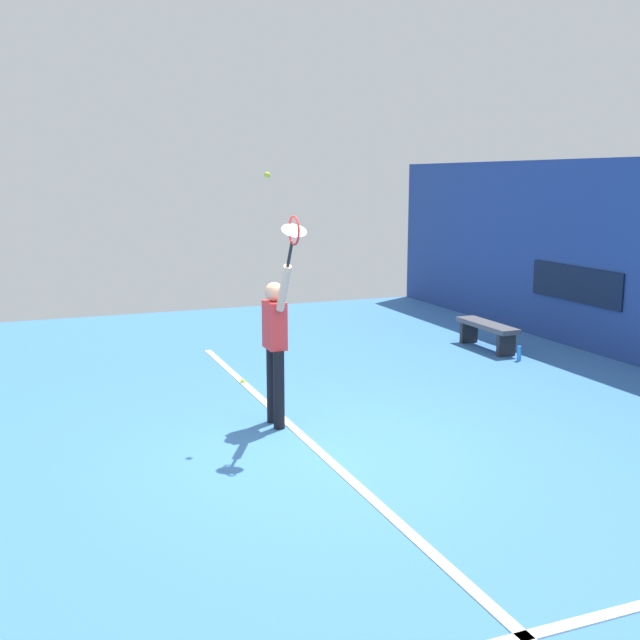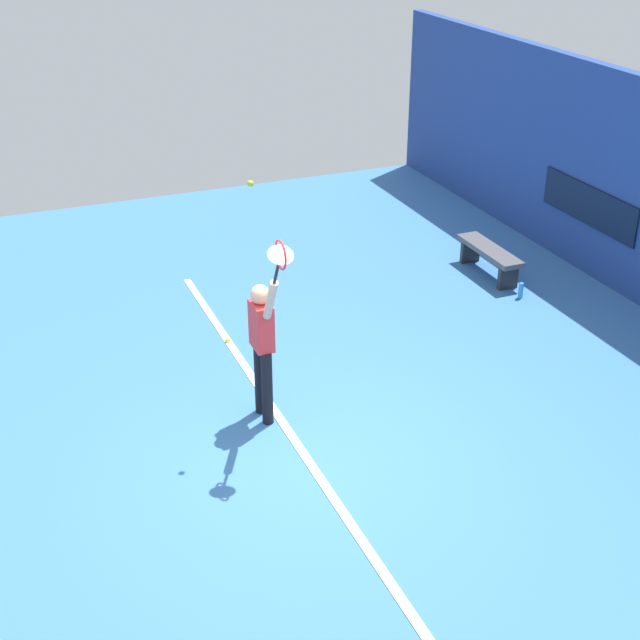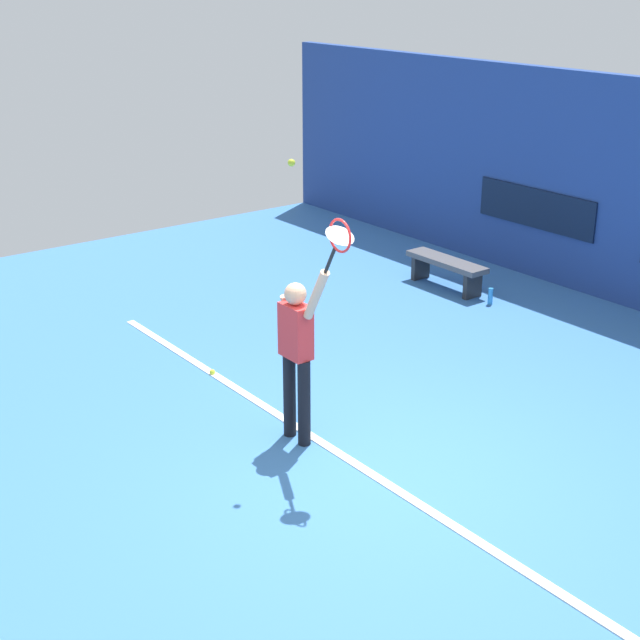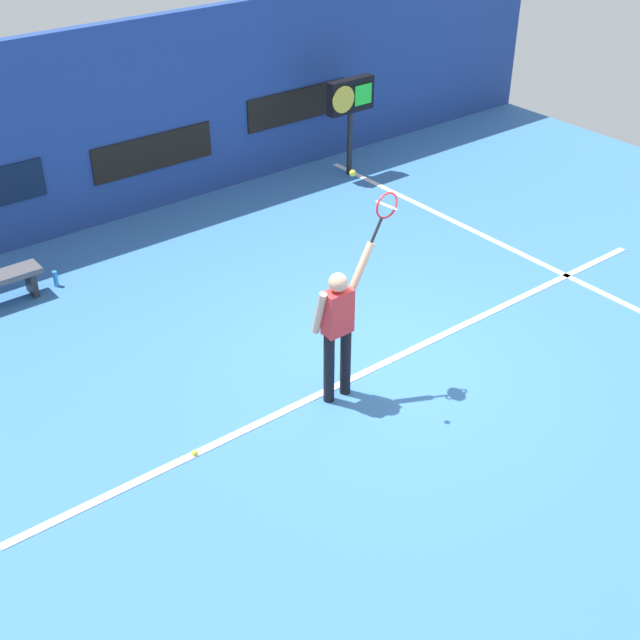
{
  "view_description": "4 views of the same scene",
  "coord_description": "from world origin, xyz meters",
  "px_view_note": "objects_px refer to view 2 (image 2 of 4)",
  "views": [
    {
      "loc": [
        7.14,
        -2.79,
        2.85
      ],
      "look_at": [
        -1.2,
        0.51,
        1.16
      ],
      "focal_mm": 42.39,
      "sensor_mm": 36.0,
      "label": 1
    },
    {
      "loc": [
        7.44,
        -2.9,
        5.78
      ],
      "look_at": [
        -1.07,
        0.61,
        1.05
      ],
      "focal_mm": 50.25,
      "sensor_mm": 36.0,
      "label": 2
    },
    {
      "loc": [
        5.87,
        -5.05,
        4.54
      ],
      "look_at": [
        -1.31,
        0.44,
        1.05
      ],
      "focal_mm": 51.72,
      "sensor_mm": 36.0,
      "label": 3
    },
    {
      "loc": [
        -6.1,
        -6.44,
        6.3
      ],
      "look_at": [
        -1.08,
        -0.02,
        1.08
      ],
      "focal_mm": 47.83,
      "sensor_mm": 36.0,
      "label": 4
    }
  ],
  "objects_px": {
    "court_bench": "(489,255)",
    "water_bottle": "(521,290)",
    "tennis_player": "(263,341)",
    "tennis_ball": "(250,184)",
    "tennis_racket": "(280,257)",
    "spare_ball": "(228,340)"
  },
  "relations": [
    {
      "from": "court_bench",
      "to": "water_bottle",
      "type": "height_order",
      "value": "court_bench"
    },
    {
      "from": "tennis_player",
      "to": "tennis_ball",
      "type": "distance_m",
      "value": 1.88
    },
    {
      "from": "tennis_ball",
      "to": "water_bottle",
      "type": "xyz_separation_m",
      "value": [
        -1.67,
        4.67,
        -2.76
      ]
    },
    {
      "from": "tennis_racket",
      "to": "spare_ball",
      "type": "relative_size",
      "value": 9.02
    },
    {
      "from": "tennis_player",
      "to": "water_bottle",
      "type": "xyz_separation_m",
      "value": [
        -1.58,
        4.57,
        -0.89
      ]
    },
    {
      "from": "tennis_racket",
      "to": "spare_ball",
      "type": "distance_m",
      "value": 3.41
    },
    {
      "from": "tennis_racket",
      "to": "tennis_ball",
      "type": "bearing_deg",
      "value": -170.36
    },
    {
      "from": "tennis_ball",
      "to": "spare_ball",
      "type": "height_order",
      "value": "tennis_ball"
    },
    {
      "from": "tennis_ball",
      "to": "court_bench",
      "type": "distance_m",
      "value": 5.9
    },
    {
      "from": "tennis_player",
      "to": "tennis_ball",
      "type": "bearing_deg",
      "value": -49.73
    },
    {
      "from": "tennis_racket",
      "to": "tennis_ball",
      "type": "xyz_separation_m",
      "value": [
        -0.57,
        -0.1,
        0.6
      ]
    },
    {
      "from": "tennis_racket",
      "to": "spare_ball",
      "type": "height_order",
      "value": "tennis_racket"
    },
    {
      "from": "water_bottle",
      "to": "spare_ball",
      "type": "bearing_deg",
      "value": -94.17
    },
    {
      "from": "tennis_player",
      "to": "court_bench",
      "type": "xyz_separation_m",
      "value": [
        -2.49,
        4.57,
        -0.67
      ]
    },
    {
      "from": "tennis_player",
      "to": "water_bottle",
      "type": "relative_size",
      "value": 8.1
    },
    {
      "from": "tennis_player",
      "to": "tennis_racket",
      "type": "distance_m",
      "value": 1.43
    },
    {
      "from": "water_bottle",
      "to": "court_bench",
      "type": "bearing_deg",
      "value": 180.0
    },
    {
      "from": "tennis_ball",
      "to": "court_bench",
      "type": "bearing_deg",
      "value": 118.88
    },
    {
      "from": "tennis_racket",
      "to": "court_bench",
      "type": "xyz_separation_m",
      "value": [
        -3.14,
        4.57,
        -1.95
      ]
    },
    {
      "from": "tennis_ball",
      "to": "spare_ball",
      "type": "distance_m",
      "value": 3.48
    },
    {
      "from": "tennis_player",
      "to": "court_bench",
      "type": "bearing_deg",
      "value": 118.59
    },
    {
      "from": "tennis_ball",
      "to": "court_bench",
      "type": "relative_size",
      "value": 0.05
    }
  ]
}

